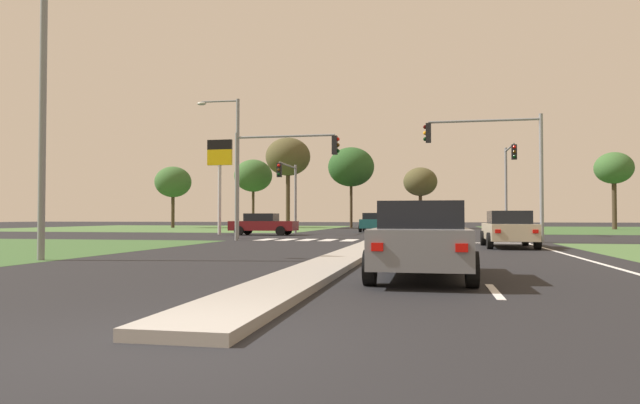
# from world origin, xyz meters

# --- Properties ---
(ground_plane) EXTENTS (200.00, 200.00, 0.00)m
(ground_plane) POSITION_xyz_m (0.00, 30.00, 0.00)
(ground_plane) COLOR black
(grass_verge_far_left) EXTENTS (35.00, 35.00, 0.01)m
(grass_verge_far_left) POSITION_xyz_m (-25.50, 54.50, 0.00)
(grass_verge_far_left) COLOR #476B38
(grass_verge_far_left) RESTS_ON ground
(median_island_near) EXTENTS (1.20, 22.00, 0.14)m
(median_island_near) POSITION_xyz_m (0.00, 11.00, 0.07)
(median_island_near) COLOR gray
(median_island_near) RESTS_ON ground
(median_island_far) EXTENTS (1.20, 36.00, 0.14)m
(median_island_far) POSITION_xyz_m (0.00, 55.00, 0.07)
(median_island_far) COLOR #ADA89E
(median_island_far) RESTS_ON ground
(lane_dash_near) EXTENTS (0.14, 2.00, 0.01)m
(lane_dash_near) POSITION_xyz_m (3.50, 4.71, 0.01)
(lane_dash_near) COLOR silver
(lane_dash_near) RESTS_ON ground
(lane_dash_second) EXTENTS (0.14, 2.00, 0.01)m
(lane_dash_second) POSITION_xyz_m (3.50, 10.71, 0.01)
(lane_dash_second) COLOR silver
(lane_dash_second) RESTS_ON ground
(lane_dash_third) EXTENTS (0.14, 2.00, 0.01)m
(lane_dash_third) POSITION_xyz_m (3.50, 16.71, 0.01)
(lane_dash_third) COLOR silver
(lane_dash_third) RESTS_ON ground
(lane_dash_fourth) EXTENTS (0.14, 2.00, 0.01)m
(lane_dash_fourth) POSITION_xyz_m (3.50, 22.71, 0.01)
(lane_dash_fourth) COLOR silver
(lane_dash_fourth) RESTS_ON ground
(edge_line_right) EXTENTS (0.14, 24.00, 0.01)m
(edge_line_right) POSITION_xyz_m (6.85, 12.00, 0.01)
(edge_line_right) COLOR silver
(edge_line_right) RESTS_ON ground
(stop_bar_near) EXTENTS (6.40, 0.50, 0.01)m
(stop_bar_near) POSITION_xyz_m (3.80, 23.00, 0.01)
(stop_bar_near) COLOR silver
(stop_bar_near) RESTS_ON ground
(crosswalk_bar_near) EXTENTS (0.70, 2.80, 0.01)m
(crosswalk_bar_near) POSITION_xyz_m (-6.40, 24.80, 0.01)
(crosswalk_bar_near) COLOR silver
(crosswalk_bar_near) RESTS_ON ground
(crosswalk_bar_second) EXTENTS (0.70, 2.80, 0.01)m
(crosswalk_bar_second) POSITION_xyz_m (-5.25, 24.80, 0.01)
(crosswalk_bar_second) COLOR silver
(crosswalk_bar_second) RESTS_ON ground
(crosswalk_bar_third) EXTENTS (0.70, 2.80, 0.01)m
(crosswalk_bar_third) POSITION_xyz_m (-4.10, 24.80, 0.01)
(crosswalk_bar_third) COLOR silver
(crosswalk_bar_third) RESTS_ON ground
(crosswalk_bar_fourth) EXTENTS (0.70, 2.80, 0.01)m
(crosswalk_bar_fourth) POSITION_xyz_m (-2.95, 24.80, 0.01)
(crosswalk_bar_fourth) COLOR silver
(crosswalk_bar_fourth) RESTS_ON ground
(crosswalk_bar_fifth) EXTENTS (0.70, 2.80, 0.01)m
(crosswalk_bar_fifth) POSITION_xyz_m (-1.80, 24.80, 0.01)
(crosswalk_bar_fifth) COLOR silver
(crosswalk_bar_fifth) RESTS_ON ground
(crosswalk_bar_sixth) EXTENTS (0.70, 2.80, 0.01)m
(crosswalk_bar_sixth) POSITION_xyz_m (-0.65, 24.80, 0.01)
(crosswalk_bar_sixth) COLOR silver
(crosswalk_bar_sixth) RESTS_ON ground
(car_maroon_near) EXTENTS (4.52, 2.05, 1.48)m
(car_maroon_near) POSITION_xyz_m (-8.81, 32.20, 0.76)
(car_maroon_near) COLOR maroon
(car_maroon_near) RESTS_ON ground
(car_beige_second) EXTENTS (1.96, 4.57, 1.48)m
(car_beige_second) POSITION_xyz_m (5.54, 19.12, 0.76)
(car_beige_second) COLOR #BCAD8E
(car_beige_second) RESTS_ON ground
(car_teal_third) EXTENTS (2.04, 4.38, 1.57)m
(car_teal_third) POSITION_xyz_m (-2.31, 42.17, 0.80)
(car_teal_third) COLOR #19565B
(car_teal_third) RESTS_ON ground
(car_grey_fourth) EXTENTS (2.01, 4.61, 1.54)m
(car_grey_fourth) POSITION_xyz_m (2.27, 6.60, 0.79)
(car_grey_fourth) COLOR slate
(car_grey_fourth) RESTS_ON ground
(traffic_signal_near_right) EXTENTS (5.62, 0.32, 6.16)m
(traffic_signal_near_right) POSITION_xyz_m (5.63, 23.40, 4.28)
(traffic_signal_near_right) COLOR gray
(traffic_signal_near_right) RESTS_ON ground
(traffic_signal_far_right) EXTENTS (0.32, 4.49, 6.11)m
(traffic_signal_far_right) POSITION_xyz_m (7.60, 35.06, 4.17)
(traffic_signal_far_right) COLOR gray
(traffic_signal_far_right) RESTS_ON ground
(traffic_signal_far_left) EXTENTS (0.32, 5.00, 5.17)m
(traffic_signal_far_left) POSITION_xyz_m (-7.60, 34.71, 3.60)
(traffic_signal_far_left) COLOR gray
(traffic_signal_far_left) RESTS_ON ground
(traffic_signal_near_left) EXTENTS (5.59, 0.32, 5.67)m
(traffic_signal_near_left) POSITION_xyz_m (-5.55, 23.40, 3.96)
(traffic_signal_near_left) COLOR gray
(traffic_signal_near_left) RESTS_ON ground
(street_lamp_near) EXTENTS (1.85, 1.14, 8.53)m
(street_lamp_near) POSITION_xyz_m (-8.66, 9.45, 4.78)
(street_lamp_near) COLOR gray
(street_lamp_near) RESTS_ON ground
(street_lamp_second) EXTENTS (2.57, 0.32, 8.07)m
(street_lamp_second) POSITION_xyz_m (-8.76, 26.13, 4.58)
(street_lamp_second) COLOR gray
(street_lamp_second) RESTS_ON ground
(pedestrian_at_median) EXTENTS (0.34, 0.34, 1.81)m
(pedestrian_at_median) POSITION_xyz_m (0.27, 41.16, 1.24)
(pedestrian_at_median) COLOR #232833
(pedestrian_at_median) RESTS_ON median_island_far
(fuel_price_totem) EXTENTS (1.80, 0.24, 6.70)m
(fuel_price_totem) POSITION_xyz_m (-12.24, 32.97, 4.91)
(fuel_price_totem) COLOR silver
(fuel_price_totem) RESTS_ON ground
(treeline_near) EXTENTS (4.16, 4.16, 7.04)m
(treeline_near) POSITION_xyz_m (-26.75, 55.86, 5.24)
(treeline_near) COLOR #423323
(treeline_near) RESTS_ON ground
(treeline_second) EXTENTS (4.53, 4.53, 8.10)m
(treeline_second) POSITION_xyz_m (-18.46, 60.03, 6.15)
(treeline_second) COLOR #423323
(treeline_second) RESTS_ON ground
(treeline_third) EXTENTS (4.93, 4.93, 9.98)m
(treeline_third) POSITION_xyz_m (-13.07, 55.66, 7.82)
(treeline_third) COLOR #423323
(treeline_third) RESTS_ON ground
(treeline_fourth) EXTENTS (5.27, 5.27, 9.19)m
(treeline_fourth) POSITION_xyz_m (-6.56, 59.30, 6.93)
(treeline_fourth) COLOR #423323
(treeline_fourth) RESTS_ON ground
(treeline_fifth) EXTENTS (3.58, 3.58, 6.51)m
(treeline_fifth) POSITION_xyz_m (1.28, 56.30, 4.95)
(treeline_fifth) COLOR #423323
(treeline_fifth) RESTS_ON ground
(treeline_sixth) EXTENTS (3.70, 3.70, 7.70)m
(treeline_sixth) POSITION_xyz_m (20.30, 56.12, 6.04)
(treeline_sixth) COLOR #423323
(treeline_sixth) RESTS_ON ground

